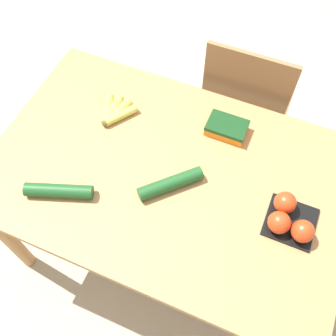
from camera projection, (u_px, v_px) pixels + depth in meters
ground_plane at (168, 241)px, 2.11m from camera, size 12.00×12.00×0.00m
dining_table at (168, 184)px, 1.56m from camera, size 1.36×0.89×0.73m
chair at (244, 106)px, 1.97m from camera, size 0.42×0.40×0.92m
banana_bunch at (114, 112)px, 1.61m from camera, size 0.16×0.16×0.03m
tomato_pack at (289, 219)px, 1.34m from camera, size 0.17×0.17×0.09m
carrot_bag at (227, 127)px, 1.56m from camera, size 0.16×0.11×0.05m
cucumber_near at (171, 184)px, 1.43m from camera, size 0.21×0.21×0.05m
cucumber_far at (59, 191)px, 1.41m from camera, size 0.25×0.13×0.05m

